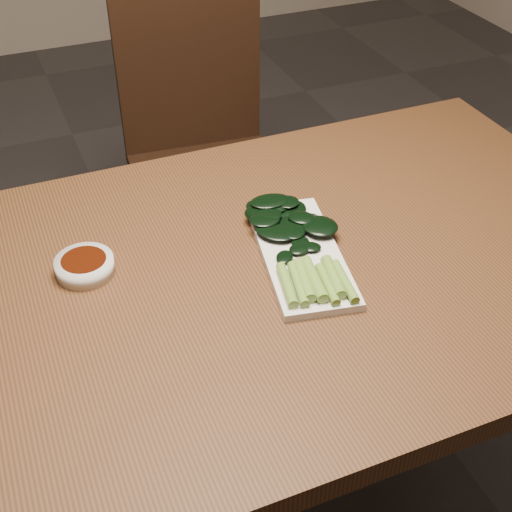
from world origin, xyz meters
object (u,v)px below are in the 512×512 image
Objects in this scene: sauce_bowl at (85,266)px; serving_plate at (301,254)px; table at (242,306)px; chair_far at (202,150)px; gai_lan at (292,236)px.

sauce_bowl is 0.30× the size of serving_plate.
table is 0.27m from sauce_bowl.
chair_far is at bearing 82.68° from serving_plate.
gai_lan reaches higher than sauce_bowl.
gai_lan reaches higher than table.
sauce_bowl is at bearing -115.83° from chair_far.
chair_far reaches higher than table.
serving_plate is (-0.11, -0.84, 0.27)m from chair_far.
serving_plate is at bearing -16.22° from sauce_bowl.
chair_far reaches higher than gai_lan.
gai_lan is at bearing 92.61° from serving_plate.
table is at bearing -22.82° from sauce_bowl.
table is 0.89m from chair_far.
gai_lan is (-0.11, -0.81, 0.29)m from chair_far.
sauce_bowl reaches higher than serving_plate.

